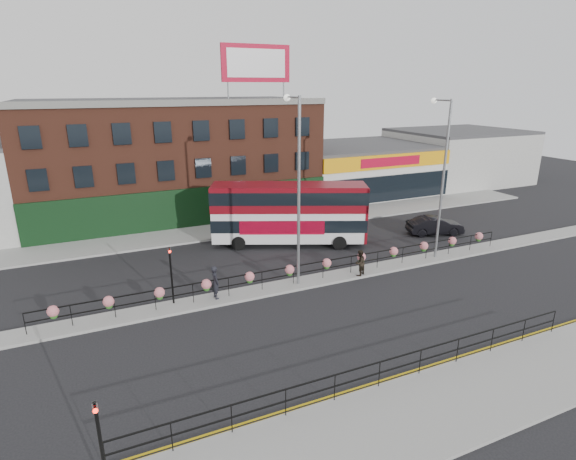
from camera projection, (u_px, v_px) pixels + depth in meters
name	position (u px, v px, depth m)	size (l,w,h in m)	color
ground	(308.00, 283.00, 27.25)	(120.00, 120.00, 0.00)	black
south_pavement	(452.00, 403.00, 16.81)	(60.00, 4.00, 0.15)	gray
north_pavement	(244.00, 228.00, 37.64)	(60.00, 4.00, 0.15)	gray
median	(308.00, 282.00, 27.23)	(60.00, 1.60, 0.15)	gray
yellow_line_inner	(412.00, 371.00, 18.83)	(60.00, 0.10, 0.01)	gold
yellow_line_outer	(415.00, 373.00, 18.68)	(60.00, 0.10, 0.01)	gold
brick_building	(173.00, 157.00, 41.43)	(25.00, 12.21, 10.30)	brown
supermarket	(356.00, 168.00, 49.97)	(15.00, 12.25, 5.30)	silver
warehouse_east	(457.00, 156.00, 55.68)	(14.50, 12.00, 6.30)	#A5A5A0
billboard	(256.00, 63.00, 37.19)	(6.00, 0.29, 4.40)	#A10621
median_railing	(309.00, 267.00, 26.93)	(30.04, 0.56, 1.23)	black
south_railing	(380.00, 368.00, 17.41)	(20.04, 0.05, 1.12)	black
double_decker_bus	(290.00, 208.00, 33.13)	(11.44, 7.00, 4.59)	silver
car	(435.00, 226.00, 35.98)	(4.66, 2.82, 1.45)	black
pedestrian_a	(215.00, 282.00, 24.72)	(0.50, 0.72, 1.90)	black
pedestrian_b	(360.00, 263.00, 27.75)	(1.00, 0.91, 1.65)	black
lamp_column_west	(297.00, 177.00, 25.13)	(0.39, 1.90, 10.82)	gray
lamp_column_east	(442.00, 166.00, 29.35)	(0.38, 1.85, 10.53)	gray
traffic_light_south	(99.00, 429.00, 12.25)	(0.15, 0.28, 3.65)	black
traffic_light_median	(170.00, 263.00, 23.70)	(0.15, 0.28, 3.65)	black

